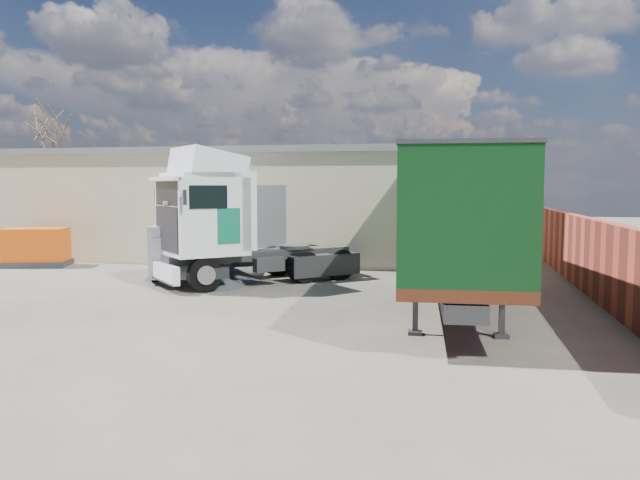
% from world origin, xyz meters
% --- Properties ---
extents(ground, '(120.00, 120.00, 0.00)m').
position_xyz_m(ground, '(0.00, 0.00, 0.00)').
color(ground, black).
rests_on(ground, ground).
extents(warehouse, '(30.60, 12.60, 5.42)m').
position_xyz_m(warehouse, '(-6.00, 16.00, 2.66)').
color(warehouse, '#BEB792').
rests_on(warehouse, ground).
extents(brick_boundary_wall, '(0.35, 26.00, 2.50)m').
position_xyz_m(brick_boundary_wall, '(11.50, 6.00, 1.25)').
color(brick_boundary_wall, maroon).
rests_on(brick_boundary_wall, ground).
extents(bare_tree, '(4.00, 4.00, 9.60)m').
position_xyz_m(bare_tree, '(-18.00, 20.00, 7.92)').
color(bare_tree, '#382B21').
rests_on(bare_tree, ground).
extents(tractor_unit, '(7.20, 6.92, 4.94)m').
position_xyz_m(tractor_unit, '(-1.00, 5.37, 2.08)').
color(tractor_unit, black).
rests_on(tractor_unit, ground).
extents(box_trailer, '(3.52, 13.64, 4.49)m').
position_xyz_m(box_trailer, '(6.91, 3.35, 2.74)').
color(box_trailer, '#2D2D30').
rests_on(box_trailer, ground).
extents(panel_van, '(3.12, 5.50, 2.12)m').
position_xyz_m(panel_van, '(-3.05, 6.79, 1.09)').
color(panel_van, black).
rests_on(panel_van, ground).
extents(orange_skip, '(3.11, 2.44, 1.70)m').
position_xyz_m(orange_skip, '(-11.07, 8.41, 0.74)').
color(orange_skip, '#2D2D30').
rests_on(orange_skip, ground).
extents(gravel_heap, '(6.31, 6.31, 1.00)m').
position_xyz_m(gravel_heap, '(-2.43, 6.29, 0.47)').
color(gravel_heap, black).
rests_on(gravel_heap, ground).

